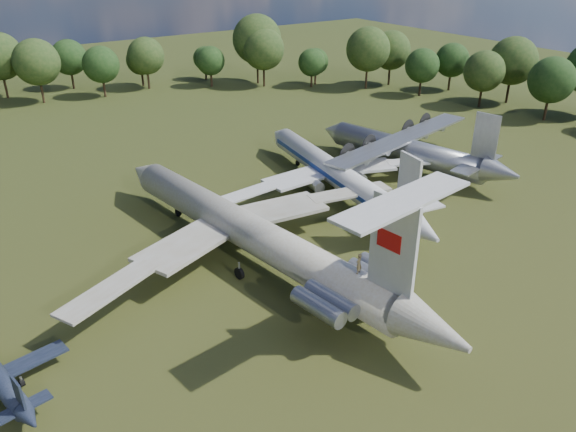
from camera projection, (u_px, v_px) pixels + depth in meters
ground at (211, 257)px, 62.36m from camera, size 300.00×300.00×0.00m
il62_airliner at (250, 238)px, 60.59m from camera, size 49.99×61.05×5.47m
tu104_jet at (336, 178)px, 76.98m from camera, size 41.10×50.61×4.58m
an12_transport at (406, 154)px, 85.33m from camera, size 39.48×42.39×4.77m
small_prop_west at (0, 382)px, 43.28m from camera, size 13.32×16.53×2.18m
person_on_il62 at (359, 264)px, 48.73m from camera, size 0.83×0.68×1.96m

